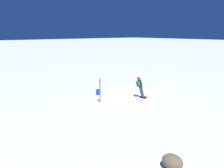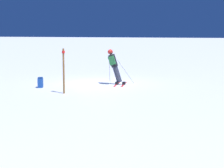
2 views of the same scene
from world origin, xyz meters
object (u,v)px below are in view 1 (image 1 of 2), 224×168
at_px(exposed_boulder_0, 172,162).
at_px(trail_marker, 100,89).
at_px(spare_backpack, 98,92).
at_px(skier, 140,86).

xyz_separation_m(exposed_boulder_0, trail_marker, (8.75, -2.84, 0.78)).
bearing_deg(spare_backpack, skier, 107.80).
relative_size(skier, trail_marker, 0.93).
bearing_deg(skier, exposed_boulder_0, 130.60).
bearing_deg(exposed_boulder_0, skier, -39.14).
bearing_deg(skier, trail_marker, 61.98).
bearing_deg(exposed_boulder_0, spare_backpack, -20.56).
height_order(skier, exposed_boulder_0, skier).
distance_m(exposed_boulder_0, trail_marker, 9.23).
relative_size(exposed_boulder_0, trail_marker, 0.46).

